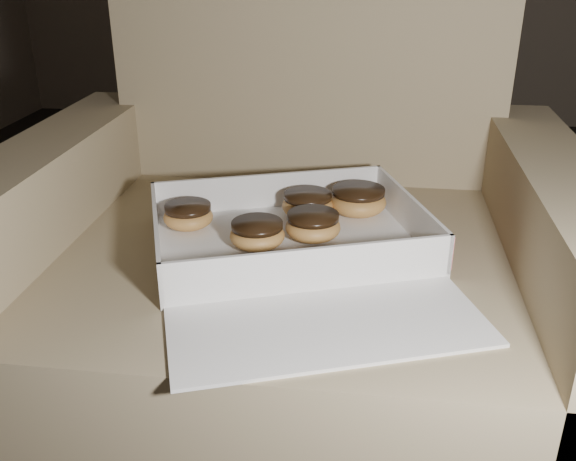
{
  "coord_description": "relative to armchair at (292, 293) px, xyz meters",
  "views": [
    {
      "loc": [
        -0.15,
        -1.1,
        0.88
      ],
      "look_at": [
        -0.27,
        -0.2,
        0.46
      ],
      "focal_mm": 40.0,
      "sensor_mm": 36.0,
      "label": 1
    }
  ],
  "objects": [
    {
      "name": "crumb_b",
      "position": [
        -0.03,
        -0.23,
        0.14
      ],
      "size": [
        0.01,
        0.01,
        0.0
      ],
      "primitive_type": "ellipsoid",
      "color": "black",
      "rests_on": "bakery_box"
    },
    {
      "name": "donut_c",
      "position": [
        0.04,
        -0.06,
        0.16
      ],
      "size": [
        0.09,
        0.09,
        0.04
      ],
      "color": "gold",
      "rests_on": "bakery_box"
    },
    {
      "name": "crumb_e",
      "position": [
        0.13,
        -0.17,
        0.14
      ],
      "size": [
        0.01,
        0.01,
        0.0
      ],
      "primitive_type": "ellipsoid",
      "color": "black",
      "rests_on": "bakery_box"
    },
    {
      "name": "crumb_d",
      "position": [
        -0.07,
        -0.15,
        0.14
      ],
      "size": [
        0.01,
        0.01,
        0.0
      ],
      "primitive_type": "ellipsoid",
      "color": "black",
      "rests_on": "bakery_box"
    },
    {
      "name": "armchair",
      "position": [
        0.0,
        0.0,
        0.0
      ],
      "size": [
        0.93,
        0.79,
        0.97
      ],
      "color": "#987F61",
      "rests_on": "floor"
    },
    {
      "name": "donut_a",
      "position": [
        -0.17,
        -0.04,
        0.16
      ],
      "size": [
        0.08,
        0.08,
        0.04
      ],
      "color": "gold",
      "rests_on": "bakery_box"
    },
    {
      "name": "crumb_c",
      "position": [
        0.04,
        -0.14,
        0.14
      ],
      "size": [
        0.01,
        0.01,
        0.0
      ],
      "primitive_type": "ellipsoid",
      "color": "black",
      "rests_on": "bakery_box"
    },
    {
      "name": "bakery_box",
      "position": [
        0.02,
        -0.11,
        0.14
      ],
      "size": [
        0.54,
        0.59,
        0.07
      ],
      "rotation": [
        0.0,
        0.0,
        0.35
      ],
      "color": "white",
      "rests_on": "armchair"
    },
    {
      "name": "crumb_a",
      "position": [
        -0.01,
        -0.16,
        0.14
      ],
      "size": [
        0.01,
        0.01,
        0.0
      ],
      "primitive_type": "ellipsoid",
      "color": "black",
      "rests_on": "bakery_box"
    },
    {
      "name": "donut_d",
      "position": [
        -0.04,
        -0.1,
        0.16
      ],
      "size": [
        0.09,
        0.09,
        0.04
      ],
      "color": "gold",
      "rests_on": "bakery_box"
    },
    {
      "name": "donut_b",
      "position": [
        0.11,
        0.05,
        0.16
      ],
      "size": [
        0.1,
        0.1,
        0.05
      ],
      "color": "gold",
      "rests_on": "bakery_box"
    },
    {
      "name": "donut_e",
      "position": [
        0.02,
        0.03,
        0.16
      ],
      "size": [
        0.09,
        0.09,
        0.04
      ],
      "color": "gold",
      "rests_on": "bakery_box"
    },
    {
      "name": "floor",
      "position": [
        0.27,
        0.12,
        -0.31
      ],
      "size": [
        4.5,
        4.5,
        0.0
      ],
      "primitive_type": "plane",
      "color": "black",
      "rests_on": "ground"
    }
  ]
}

